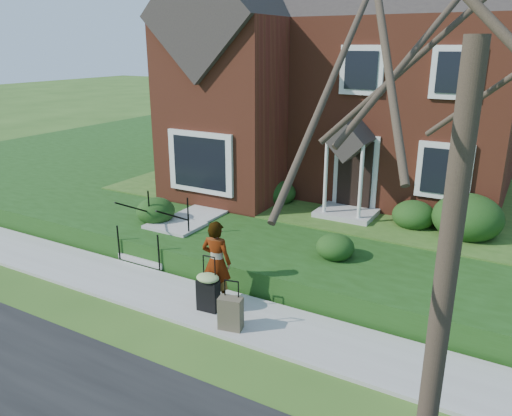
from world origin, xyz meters
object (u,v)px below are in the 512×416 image
Objects in this scene: woman at (216,262)px; suitcase_olive at (231,313)px; front_steps at (164,237)px; suitcase_black at (208,290)px.

woman is 1.82× the size of suitcase_olive.
suitcase_olive is (0.84, -0.79, -0.57)m from woman.
front_steps is 3.41m from suitcase_black.
suitcase_black is at bearing 142.34° from suitcase_olive.
suitcase_olive is at bearing -33.53° from front_steps.
front_steps is at bearing -36.28° from woman.
woman is 1.28m from suitcase_olive.
suitcase_olive is (3.55, -2.35, -0.07)m from front_steps.
suitcase_black is 1.19× the size of suitcase_olive.
woman reaches higher than suitcase_olive.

